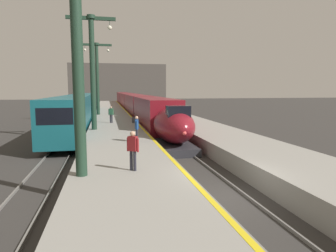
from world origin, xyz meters
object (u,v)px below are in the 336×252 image
(rolling_suitcase, at_px, (134,120))
(station_column_far, at_px, (97,72))
(regional_train_adjacent, at_px, (79,108))
(passenger_far_waiting, at_px, (137,127))
(highspeed_train_main, at_px, (133,103))
(station_column_near, at_px, (78,23))
(passenger_mid_platform, at_px, (133,148))
(station_column_mid, at_px, (92,62))
(passenger_near_edge, at_px, (111,113))

(rolling_suitcase, bearing_deg, station_column_far, 109.09)
(regional_train_adjacent, bearing_deg, passenger_far_waiting, -74.65)
(station_column_far, bearing_deg, highspeed_train_main, 66.37)
(station_column_far, relative_size, rolling_suitcase, 9.73)
(station_column_near, distance_m, station_column_far, 29.35)
(highspeed_train_main, xyz_separation_m, station_column_near, (-5.85, -42.84, 4.97))
(highspeed_train_main, xyz_separation_m, station_column_far, (-5.90, -13.49, 4.80))
(passenger_mid_platform, bearing_deg, rolling_suitcase, 84.51)
(regional_train_adjacent, height_order, passenger_far_waiting, regional_train_adjacent)
(station_column_near, xyz_separation_m, station_column_mid, (-0.05, 13.94, -0.21))
(passenger_mid_platform, distance_m, rolling_suitcase, 18.14)
(rolling_suitcase, bearing_deg, regional_train_adjacent, 128.06)
(station_column_far, height_order, passenger_far_waiting, station_column_far)
(highspeed_train_main, height_order, station_column_mid, station_column_mid)
(passenger_mid_platform, xyz_separation_m, rolling_suitcase, (1.73, 18.04, -0.69))
(rolling_suitcase, bearing_deg, station_column_near, -101.57)
(station_column_near, distance_m, passenger_far_waiting, 9.20)
(station_column_far, distance_m, rolling_suitcase, 12.85)
(regional_train_adjacent, distance_m, station_column_mid, 13.11)
(passenger_far_waiting, relative_size, rolling_suitcase, 1.72)
(passenger_mid_platform, relative_size, passenger_far_waiting, 1.00)
(regional_train_adjacent, bearing_deg, highspeed_train_main, 64.29)
(regional_train_adjacent, bearing_deg, passenger_mid_platform, -80.56)
(station_column_mid, height_order, station_column_far, station_column_far)
(station_column_near, bearing_deg, station_column_far, 90.11)
(station_column_mid, height_order, passenger_near_edge, station_column_mid)
(highspeed_train_main, bearing_deg, rolling_suitcase, -94.88)
(highspeed_train_main, xyz_separation_m, passenger_near_edge, (-4.38, -24.00, 0.07))
(passenger_mid_platform, bearing_deg, station_column_mid, 98.65)
(station_column_mid, xyz_separation_m, rolling_suitcase, (3.81, 4.40, -5.38))
(highspeed_train_main, relative_size, regional_train_adjacent, 2.05)
(regional_train_adjacent, xyz_separation_m, station_column_near, (2.25, -26.02, 4.81))
(station_column_near, bearing_deg, highspeed_train_main, 82.23)
(passenger_near_edge, distance_m, passenger_far_waiting, 11.71)
(passenger_far_waiting, xyz_separation_m, rolling_suitcase, (0.85, 11.12, -0.69))
(passenger_mid_platform, height_order, passenger_far_waiting, same)
(station_column_mid, distance_m, rolling_suitcase, 7.92)
(station_column_near, relative_size, passenger_far_waiting, 5.73)
(station_column_mid, bearing_deg, station_column_far, 90.00)
(highspeed_train_main, relative_size, passenger_far_waiting, 44.40)
(regional_train_adjacent, distance_m, station_column_near, 26.55)
(highspeed_train_main, distance_m, passenger_far_waiting, 35.74)
(station_column_near, relative_size, passenger_mid_platform, 5.73)
(passenger_near_edge, xyz_separation_m, passenger_far_waiting, (1.44, -11.62, 0.00))
(station_column_near, relative_size, passenger_near_edge, 5.73)
(station_column_near, height_order, station_column_far, station_column_near)
(station_column_near, bearing_deg, regional_train_adjacent, 94.95)
(passenger_near_edge, height_order, passenger_far_waiting, same)
(highspeed_train_main, xyz_separation_m, station_column_mid, (-5.90, -28.89, 4.76))
(station_column_near, height_order, rolling_suitcase, station_column_near)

